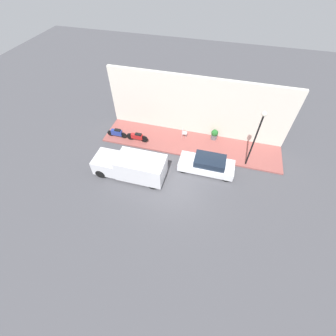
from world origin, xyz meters
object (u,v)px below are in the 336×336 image
Objects in this scene: parked_car at (207,164)px; delivery_van at (131,166)px; motorcycle_red at (137,137)px; motorcycle_blue at (117,133)px; streetlamp at (258,132)px; cafe_chair at (184,132)px; potted_plant at (214,134)px.

delivery_van is (-1.94, 5.41, 0.33)m from parked_car.
motorcycle_red is 1.06× the size of motorcycle_blue.
parked_car is at bearing 114.66° from streetlamp.
streetlamp is (1.34, -2.92, 2.74)m from parked_car.
motorcycle_blue is 5.87m from cafe_chair.
motorcycle_blue is (1.73, 8.20, -0.05)m from parked_car.
parked_car is 5.75m from delivery_van.
delivery_van reaches higher than potted_plant.
parked_car reaches higher than motorcycle_red.
delivery_van is at bearing -142.73° from motorcycle_blue.
parked_car is 6.52m from motorcycle_red.
parked_car is at bearing 178.72° from potted_plant.
delivery_van is at bearing 151.24° from cafe_chair.
parked_car is 8.38m from motorcycle_blue.
streetlamp is (3.28, -8.33, 2.41)m from delivery_van.
motorcycle_red is 4.08m from cafe_chair.
parked_car is 4.16m from cafe_chair.
cafe_chair is (1.60, -3.76, 0.02)m from motorcycle_red.
delivery_van is at bearing -166.28° from motorcycle_red.
motorcycle_blue is at bearing 87.99° from streetlamp.
motorcycle_red is (1.69, 6.29, -0.05)m from parked_car.
motorcycle_blue reaches higher than motorcycle_red.
parked_car is at bearing -142.36° from cafe_chair.
streetlamp is at bearing -92.19° from motorcycle_red.
delivery_van reaches higher than parked_car.
potted_plant is (2.01, -6.38, 0.05)m from motorcycle_red.
motorcycle_blue is at bearing 78.08° from parked_car.
streetlamp is (-0.35, -9.22, 2.79)m from motorcycle_red.
delivery_van is 5.71× the size of potted_plant.
streetlamp reaches higher than motorcycle_red.
potted_plant is (2.37, 2.84, -2.74)m from streetlamp.
cafe_chair is at bearing -28.76° from delivery_van.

